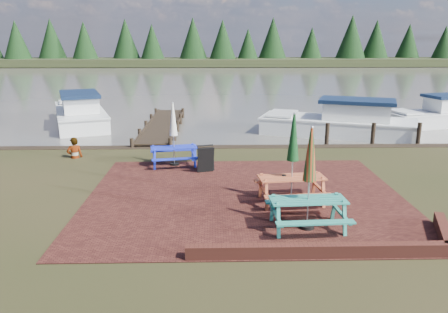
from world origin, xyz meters
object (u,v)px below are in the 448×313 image
at_px(picnic_table_blue, 174,144).
at_px(boat_far, 441,116).
at_px(chalkboard, 206,159).
at_px(jetty, 163,125).
at_px(picnic_table_red, 292,173).
at_px(boat_near, 341,124).
at_px(person, 73,138).
at_px(picnic_table_teal, 308,194).
at_px(boat_jetty, 80,114).

height_order(picnic_table_blue, boat_far, picnic_table_blue).
height_order(chalkboard, boat_far, boat_far).
xyz_separation_m(chalkboard, jetty, (-2.34, 7.79, -0.35)).
distance_m(picnic_table_red, boat_near, 10.31).
height_order(picnic_table_blue, boat_near, picnic_table_blue).
distance_m(boat_near, person, 12.37).
xyz_separation_m(picnic_table_blue, boat_far, (13.76, 8.07, -0.44)).
xyz_separation_m(boat_far, person, (-17.64, -6.96, 0.44)).
distance_m(picnic_table_teal, chalkboard, 5.29).
relative_size(boat_near, person, 4.89).
relative_size(picnic_table_red, boat_far, 0.40).
bearing_deg(boat_far, jetty, 80.55).
bearing_deg(picnic_table_teal, jetty, 108.09).
bearing_deg(boat_near, picnic_table_teal, -179.30).
height_order(boat_far, person, person).
distance_m(picnic_table_teal, boat_near, 11.86).
height_order(jetty, boat_near, boat_near).
xyz_separation_m(picnic_table_red, picnic_table_blue, (-3.53, 3.77, -0.09)).
xyz_separation_m(picnic_table_blue, boat_jetty, (-5.85, 8.70, -0.38)).
height_order(chalkboard, boat_near, boat_near).
bearing_deg(person, picnic_table_blue, 144.41).
bearing_deg(picnic_table_blue, boat_far, 20.69).
height_order(picnic_table_blue, person, picnic_table_blue).
xyz_separation_m(chalkboard, boat_far, (12.62, 8.89, -0.11)).
relative_size(picnic_table_red, person, 1.58).
bearing_deg(person, boat_jetty, -95.00).
relative_size(picnic_table_blue, person, 1.42).
bearing_deg(person, picnic_table_teal, 119.12).
height_order(boat_near, boat_far, boat_near).
distance_m(chalkboard, person, 5.38).
xyz_separation_m(picnic_table_teal, boat_jetty, (-9.47, 14.17, -0.46)).
height_order(picnic_table_teal, picnic_table_blue, picnic_table_teal).
distance_m(jetty, boat_jetty, 4.98).
bearing_deg(picnic_table_teal, boat_near, 67.29).
xyz_separation_m(picnic_table_red, boat_far, (10.23, 11.84, -0.53)).
height_order(jetty, boat_far, boat_far).
distance_m(picnic_table_blue, boat_jetty, 10.49).
xyz_separation_m(picnic_table_teal, picnic_table_red, (-0.09, 1.70, 0.01)).
height_order(picnic_table_red, boat_far, picnic_table_red).
relative_size(chalkboard, boat_jetty, 0.12).
height_order(picnic_table_teal, picnic_table_red, picnic_table_red).
xyz_separation_m(boat_jetty, boat_far, (19.62, -0.63, -0.06)).
bearing_deg(boat_jetty, picnic_table_blue, -76.13).
relative_size(picnic_table_teal, picnic_table_blue, 1.10).
distance_m(picnic_table_blue, boat_far, 15.96).
distance_m(jetty, boat_near, 8.90).
bearing_deg(picnic_table_blue, boat_near, 27.11).
xyz_separation_m(picnic_table_red, jetty, (-4.73, 10.75, -0.76)).
bearing_deg(jetty, boat_jetty, 159.67).
relative_size(boat_far, person, 3.90).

